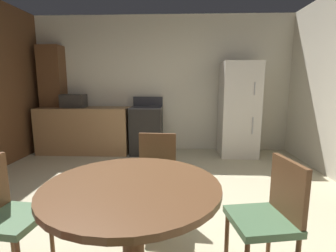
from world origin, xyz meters
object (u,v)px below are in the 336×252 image
Objects in this scene: refrigerator at (239,110)px; chair_north at (156,172)px; dining_table at (133,209)px; chair_east at (271,213)px; chair_west at (2,212)px; microwave at (74,101)px; oven_range at (147,130)px.

refrigerator is 2.02× the size of chair_north.
refrigerator is at bearing 66.86° from dining_table.
chair_east and chair_west have the same top height.
microwave reaches higher than chair_north.
chair_east reaches higher than dining_table.
oven_range reaches higher than chair_west.
refrigerator reaches higher than microwave.
oven_range is 1.53m from microwave.
microwave reaches higher than chair_west.
microwave reaches higher than dining_table.
microwave is at bearing 179.10° from refrigerator.
refrigerator reaches higher than chair_east.
dining_table is 0.94m from chair_east.
microwave is 0.51× the size of chair_west.
refrigerator is at bearing 154.34° from chair_north.
refrigerator is at bearing -1.75° from oven_range.
chair_north is (1.83, -2.44, -0.53)m from microwave.
microwave is 3.42m from chair_west.
chair_east and chair_north have the same top height.
chair_north is (-1.36, -2.39, -0.38)m from refrigerator.
refrigerator is 2.02× the size of chair_west.
oven_range is at bearing 95.74° from dining_table.
refrigerator is at bearing -108.57° from chair_east.
microwave reaches higher than chair_east.
oven_range is 1.26× the size of chair_north.
chair_east is at bearing -50.18° from microwave.
oven_range is 0.62× the size of refrigerator.
chair_east is at bearing -68.68° from oven_range.
chair_east is (2.68, -3.22, -0.53)m from microwave.
refrigerator is 2.02× the size of chair_east.
oven_range is 1.26× the size of chair_east.
dining_table is (0.34, -3.38, 0.13)m from oven_range.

